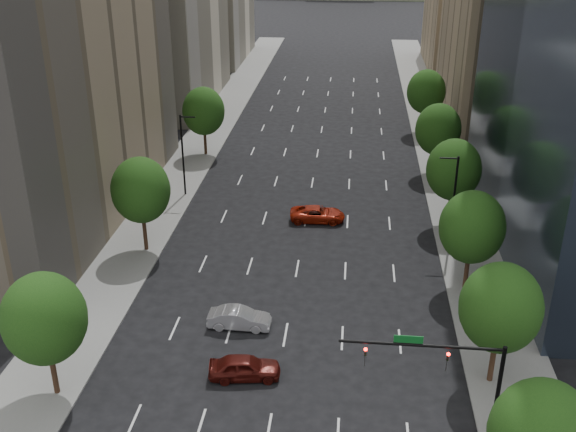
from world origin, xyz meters
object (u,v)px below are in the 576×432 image
(car_maroon, at_px, (245,367))
(car_red_far, at_px, (317,214))
(traffic_signal, at_px, (455,372))
(car_silver, at_px, (239,318))

(car_maroon, height_order, car_red_far, car_maroon)
(traffic_signal, height_order, car_silver, traffic_signal)
(car_maroon, distance_m, car_red_far, 25.23)
(car_red_far, bearing_deg, traffic_signal, -164.98)
(car_silver, xyz_separation_m, car_red_far, (4.69, 19.22, -0.02))
(car_red_far, bearing_deg, car_silver, 163.91)
(car_red_far, bearing_deg, car_maroon, 169.94)
(traffic_signal, height_order, car_maroon, traffic_signal)
(traffic_signal, height_order, car_red_far, traffic_signal)
(car_maroon, bearing_deg, traffic_signal, -118.42)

